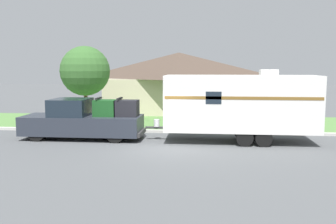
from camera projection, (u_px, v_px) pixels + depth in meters
The scene contains 8 objects.
ground_plane at pixel (162, 147), 16.78m from camera, with size 120.00×120.00×0.00m, color #515456.
curb_strip at pixel (170, 131), 20.47m from camera, with size 80.00×0.30×0.14m.
lawn_strip at pixel (175, 123), 24.08m from camera, with size 80.00×7.00×0.03m.
house_across_street at pixel (179, 81), 29.97m from camera, with size 11.60×7.43×4.72m.
pickup_truck at pixel (84, 120), 18.67m from camera, with size 6.02×2.07×2.08m.
travel_trailer at pixel (240, 103), 17.77m from camera, with size 8.12×2.37×3.46m.
mailbox at pixel (209, 112), 21.14m from camera, with size 0.48×0.20×1.39m.
tree_in_yard at pixel (85, 71), 23.84m from camera, with size 3.17×3.17×4.91m.
Camera 1 is at (1.99, -16.35, 3.59)m, focal length 40.00 mm.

